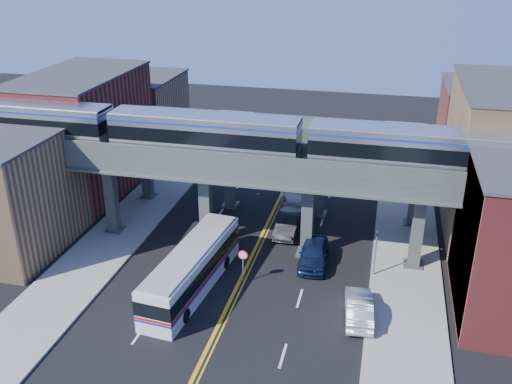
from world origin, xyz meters
The scene contains 20 objects.
ground centered at (0.00, 0.00, 0.00)m, with size 120.00×120.00×0.00m, color black.
sidewalk_west centered at (-11.50, 10.00, 0.08)m, with size 5.00×70.00×0.16m, color gray.
sidewalk_east centered at (11.50, 10.00, 0.08)m, with size 5.00×70.00×0.16m, color gray.
building_west_a centered at (-18.50, 4.00, 4.50)m, with size 8.00×10.00×9.00m, color #99784F.
building_west_b centered at (-18.50, 16.00, 5.50)m, with size 8.00×14.00×11.00m, color maroon.
building_west_c centered at (-18.50, 29.00, 4.00)m, with size 8.00×10.00×8.00m, color #99784F.
building_east_b centered at (18.50, 16.00, 6.00)m, with size 8.00×14.00×12.00m, color #99784F.
building_east_c centered at (18.50, 29.00, 4.50)m, with size 8.00×10.00×9.00m, color maroon.
mural_panel centered at (14.55, 4.00, 4.75)m, with size 0.10×9.50×9.50m, color #29ABB4.
elevated_viaduct_near centered at (0.00, 8.00, 6.47)m, with size 52.00×3.60×7.40m.
elevated_viaduct_far centered at (0.00, 15.00, 6.47)m, with size 52.00×3.60×7.40m.
transit_train centered at (-3.87, 8.00, 9.14)m, with size 43.94×2.75×3.20m.
stop_sign centered at (0.30, 3.00, 1.76)m, with size 0.76×0.09×2.63m.
traffic_signal centered at (9.20, 6.00, 2.30)m, with size 0.15×0.18×4.10m.
transit_bus centered at (-2.93, 1.51, 1.52)m, with size 3.65×11.66×2.95m.
car_lane_a centered at (4.73, 6.81, 0.88)m, with size 2.09×5.18×1.77m, color #0F1A37.
car_lane_b centered at (2.01, 11.27, 0.82)m, with size 1.73×4.97×1.64m, color #2A2A2D.
car_lane_c centered at (1.99, 17.75, 0.84)m, with size 2.80×6.07×1.69m, color silver.
car_lane_d centered at (3.03, 24.70, 0.82)m, with size 2.29×5.63×1.64m, color silver.
car_parked_curb centered at (8.50, 0.70, 0.78)m, with size 1.66×4.75×1.56m, color #B5B6BB.
Camera 1 is at (9.10, -30.11, 22.19)m, focal length 40.00 mm.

